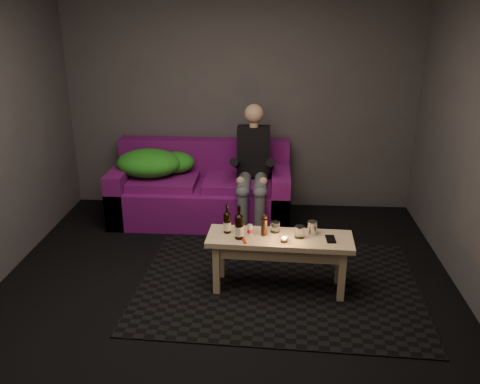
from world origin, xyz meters
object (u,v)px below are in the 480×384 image
object	(u,v)px
person	(253,166)
steel_cup	(312,228)
sofa	(202,192)
beer_bottle_a	(227,222)
coffee_table	(280,246)
beer_bottle_b	(239,226)

from	to	relation	value
person	steel_cup	xyz separation A→B (m)	(0.55, -1.27, -0.13)
sofa	person	xyz separation A→B (m)	(0.58, -0.16, 0.37)
sofa	steel_cup	bearing A→B (deg)	-51.73
sofa	beer_bottle_a	distance (m)	1.54
sofa	coffee_table	xyz separation A→B (m)	(0.86, -1.51, 0.10)
sofa	beer_bottle_b	distance (m)	1.67
steel_cup	beer_bottle_a	bearing A→B (deg)	-178.30
coffee_table	steel_cup	world-z (taller)	steel_cup
beer_bottle_a	steel_cup	world-z (taller)	beer_bottle_a
person	coffee_table	bearing A→B (deg)	-78.27
coffee_table	steel_cup	xyz separation A→B (m)	(0.27, 0.08, 0.14)
sofa	beer_bottle_b	world-z (taller)	sofa
beer_bottle_a	steel_cup	bearing A→B (deg)	1.70
coffee_table	steel_cup	size ratio (longest dim) A/B	11.00
beer_bottle_a	person	bearing A→B (deg)	82.80
beer_bottle_b	coffee_table	bearing A→B (deg)	8.90
coffee_table	steel_cup	bearing A→B (deg)	15.54
person	coffee_table	xyz separation A→B (m)	(0.28, -1.35, -0.27)
sofa	person	distance (m)	0.71
coffee_table	beer_bottle_a	world-z (taller)	beer_bottle_a
person	beer_bottle_b	distance (m)	1.40
coffee_table	beer_bottle_b	xyz separation A→B (m)	(-0.34, -0.05, 0.20)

